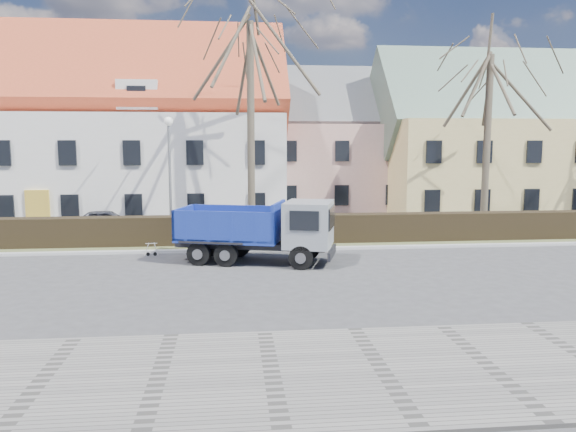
{
  "coord_description": "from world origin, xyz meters",
  "views": [
    {
      "loc": [
        -2.97,
        -19.11,
        4.61
      ],
      "look_at": [
        -0.66,
        3.84,
        1.6
      ],
      "focal_mm": 35.0,
      "sensor_mm": 36.0,
      "label": 1
    }
  ],
  "objects": [
    {
      "name": "hedge",
      "position": [
        0.0,
        6.0,
        0.65
      ],
      "size": [
        60.0,
        0.9,
        1.3
      ],
      "primitive_type": "cube",
      "color": "black",
      "rests_on": "ground"
    },
    {
      "name": "building_white",
      "position": [
        -13.0,
        16.0,
        4.75
      ],
      "size": [
        26.8,
        10.8,
        9.5
      ],
      "primitive_type": null,
      "color": "silver",
      "rests_on": "ground"
    },
    {
      "name": "streetlight",
      "position": [
        -5.78,
        7.0,
        2.93
      ],
      "size": [
        0.46,
        0.46,
        5.85
      ],
      "primitive_type": null,
      "color": "gray",
      "rests_on": "ground"
    },
    {
      "name": "tree_2",
      "position": [
        10.0,
        8.5,
        5.5
      ],
      "size": [
        8.0,
        8.0,
        11.0
      ],
      "primitive_type": null,
      "color": "#4F4637",
      "rests_on": "ground"
    },
    {
      "name": "building_pink",
      "position": [
        4.0,
        20.0,
        4.0
      ],
      "size": [
        10.8,
        8.8,
        8.0
      ],
      "primitive_type": null,
      "color": "tan",
      "rests_on": "ground"
    },
    {
      "name": "building_yellow",
      "position": [
        16.0,
        17.0,
        4.25
      ],
      "size": [
        18.8,
        10.8,
        8.5
      ],
      "primitive_type": null,
      "color": "#D7C176",
      "rests_on": "ground"
    },
    {
      "name": "ground",
      "position": [
        0.0,
        0.0,
        0.0
      ],
      "size": [
        120.0,
        120.0,
        0.0
      ],
      "primitive_type": "plane",
      "color": "#3C3C3F"
    },
    {
      "name": "dump_truck",
      "position": [
        -2.26,
        2.38,
        1.25
      ],
      "size": [
        6.65,
        3.99,
        2.5
      ],
      "primitive_type": null,
      "rotation": [
        0.0,
        0.0,
        -0.29
      ],
      "color": "navy",
      "rests_on": "ground"
    },
    {
      "name": "parked_car_a",
      "position": [
        -9.44,
        10.47,
        0.6
      ],
      "size": [
        3.61,
        1.71,
        1.19
      ],
      "primitive_type": "imported",
      "rotation": [
        0.0,
        0.0,
        1.66
      ],
      "color": "#2E2F39",
      "rests_on": "ground"
    },
    {
      "name": "curb_far",
      "position": [
        0.0,
        4.6,
        0.06
      ],
      "size": [
        80.0,
        0.3,
        0.12
      ],
      "primitive_type": "cube",
      "color": "#AFAFAF",
      "rests_on": "ground"
    },
    {
      "name": "sidewalk_near",
      "position": [
        0.0,
        -8.5,
        0.04
      ],
      "size": [
        80.0,
        5.0,
        0.08
      ],
      "primitive_type": "cube",
      "color": "slate",
      "rests_on": "ground"
    },
    {
      "name": "tree_1",
      "position": [
        -2.0,
        8.5,
        6.33
      ],
      "size": [
        9.2,
        9.2,
        12.65
      ],
      "primitive_type": null,
      "color": "#4F4637",
      "rests_on": "ground"
    },
    {
      "name": "grass_strip",
      "position": [
        0.0,
        6.2,
        0.05
      ],
      "size": [
        80.0,
        3.0,
        0.1
      ],
      "primitive_type": "cube",
      "color": "#4E5630",
      "rests_on": "ground"
    },
    {
      "name": "cart_frame",
      "position": [
        -6.47,
        3.99,
        0.3
      ],
      "size": [
        0.68,
        0.41,
        0.6
      ],
      "primitive_type": null,
      "rotation": [
        0.0,
        0.0,
        0.05
      ],
      "color": "silver",
      "rests_on": "ground"
    }
  ]
}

